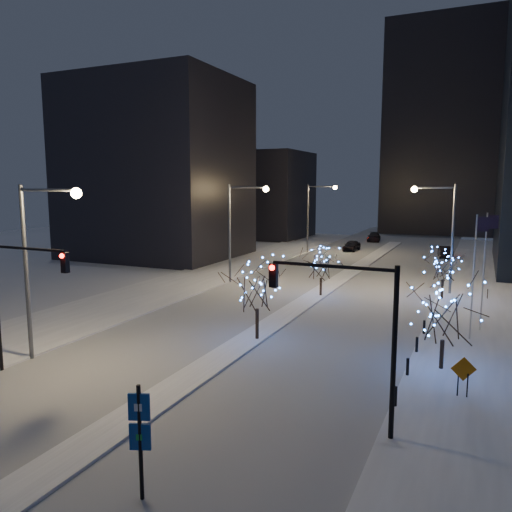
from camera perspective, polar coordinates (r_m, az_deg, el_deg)
The scene contains 25 objects.
ground at distance 24.40m, azimuth -11.56°, elevation -16.18°, with size 160.00×160.00×0.00m, color silver.
road at distance 55.43m, azimuth 10.12°, elevation -2.32°, with size 20.00×130.00×0.02m, color #9FA3AD.
median at distance 50.67m, azimuth 8.72°, elevation -3.20°, with size 2.00×80.00×0.15m, color white.
east_sidewalk at distance 39.21m, azimuth 26.28°, elevation -7.34°, with size 10.00×90.00×0.15m, color white.
west_sidewalk at distance 47.71m, azimuth -11.16°, elevation -3.97°, with size 8.00×90.00×0.15m, color white.
filler_west_near at distance 71.11m, azimuth -11.29°, elevation 9.65°, with size 22.00×18.00×24.00m, color black.
filler_west_far at distance 96.27m, azimuth 0.28°, elevation 7.00°, with size 18.00×16.00×16.00m, color black.
horizon_block at distance 110.68m, azimuth 21.05°, elevation 13.36°, with size 24.00×14.00×42.00m, color black.
street_lamp_w_near at distance 30.00m, azimuth -23.61°, elevation 0.80°, with size 4.40×0.56×10.00m.
street_lamp_w_mid at distance 50.19m, azimuth -1.96°, elevation 4.19°, with size 4.40×0.56×10.00m.
street_lamp_w_far at distance 73.41m, azimuth 6.75°, elevation 5.40°, with size 4.40×0.56×10.00m.
street_lamp_east at distance 48.12m, azimuth 20.54°, elevation 3.44°, with size 3.90×0.56×10.00m.
traffic_signal_west at distance 28.59m, azimuth -25.71°, elevation -3.19°, with size 5.26×0.43×7.00m.
traffic_signal_east at distance 20.07m, azimuth 11.18°, elevation -7.11°, with size 5.26×0.43×7.00m.
flagpoles at distance 35.52m, azimuth 24.26°, elevation -0.96°, with size 1.35×2.60×8.00m.
bollards at distance 29.59m, azimuth 17.45°, elevation -10.72°, with size 0.16×12.16×0.90m.
car_near at distance 76.97m, azimuth 10.87°, elevation 1.18°, with size 1.88×4.67×1.59m, color black.
car_mid at distance 73.29m, azimuth 20.82°, elevation 0.45°, with size 1.72×4.93×1.62m, color black.
car_far at distance 90.48m, azimuth 13.32°, elevation 2.11°, with size 2.13×5.23×1.52m, color black.
holiday_tree_median_near at distance 31.73m, azimuth 0.13°, elevation -3.45°, with size 4.21×4.21×5.24m.
holiday_tree_median_far at distance 44.70m, azimuth 7.46°, elevation -0.92°, with size 3.66×3.66×4.36m.
holiday_tree_plaza_near at distance 28.46m, azimuth 20.70°, elevation -5.88°, with size 5.11×5.11×5.14m.
holiday_tree_plaza_far at distance 46.08m, azimuth 20.63°, elevation -1.06°, with size 4.11×4.11×4.34m.
wayfinding_sign at distance 16.96m, azimuth -13.13°, elevation -18.81°, with size 0.67×0.33×3.84m.
construction_sign at distance 25.72m, azimuth 22.61°, elevation -12.21°, with size 1.14×0.35×1.93m.
Camera 1 is at (13.24, -17.89, 10.00)m, focal length 35.00 mm.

